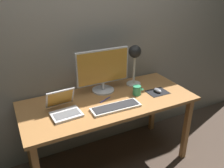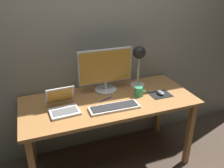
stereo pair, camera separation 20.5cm
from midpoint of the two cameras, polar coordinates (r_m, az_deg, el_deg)
The scene contains 11 objects.
ground_plane at distance 2.61m, azimuth -3.10°, elevation -18.33°, with size 4.80×4.80×0.00m, color #47382D.
back_wall at distance 2.33m, azimuth -7.92°, elevation 12.65°, with size 4.80×0.06×2.60m, color gray.
desk at distance 2.21m, azimuth -3.49°, elevation -5.74°, with size 1.60×0.70×0.74m.
monitor at distance 2.25m, azimuth -4.88°, elevation 3.52°, with size 0.53×0.22×0.42m.
keyboard_main at distance 2.03m, azimuth -1.96°, elevation -5.74°, with size 0.44×0.15×0.03m.
laptop at distance 2.02m, azimuth -14.66°, elevation -5.39°, with size 0.26×0.28×0.19m.
desk_lamp at distance 2.36m, azimuth 3.07°, elevation 6.52°, with size 0.15×0.15×0.42m.
mousepad at distance 2.33m, azimuth 8.57°, elevation -2.03°, with size 0.20×0.16×0.00m, color black.
mouse at distance 2.32m, azimuth 8.61°, elevation -1.58°, with size 0.06×0.10×0.03m, color slate.
coffee_mug at distance 2.24m, azimuth 3.52°, elevation -1.61°, with size 0.11×0.08×0.09m.
pen at distance 2.17m, azimuth -4.37°, elevation -3.91°, with size 0.01×0.01×0.14m, color #2633A5.
Camera 1 is at (-0.82, -1.72, 1.78)m, focal length 37.52 mm.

